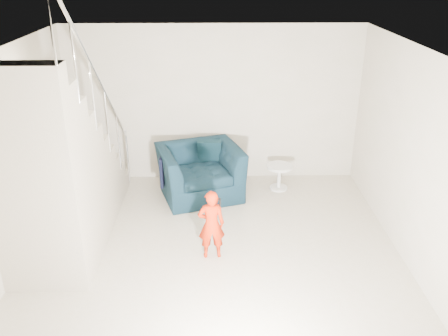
{
  "coord_description": "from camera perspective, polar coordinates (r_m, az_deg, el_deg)",
  "views": [
    {
      "loc": [
        0.03,
        -5.11,
        3.66
      ],
      "look_at": [
        0.15,
        1.2,
        0.85
      ],
      "focal_mm": 38.0,
      "sensor_mm": 36.0,
      "label": 1
    }
  ],
  "objects": [
    {
      "name": "cushion",
      "position": [
        8.05,
        -1.77,
        2.12
      ],
      "size": [
        0.4,
        0.19,
        0.4
      ],
      "primitive_type": "cube",
      "rotation": [
        0.21,
        0.0,
        0.0
      ],
      "color": "black",
      "rests_on": "armchair"
    },
    {
      "name": "back_wall",
      "position": [
        8.19,
        -1.26,
        7.62
      ],
      "size": [
        5.0,
        0.0,
        5.0
      ],
      "primitive_type": "plane",
      "rotation": [
        1.57,
        0.0,
        0.0
      ],
      "color": "#A7A088",
      "rests_on": "floor"
    },
    {
      "name": "floor",
      "position": [
        6.28,
        -1.19,
        -11.62
      ],
      "size": [
        5.5,
        5.5,
        0.0
      ],
      "primitive_type": "plane",
      "color": "tan",
      "rests_on": "ground"
    },
    {
      "name": "throw",
      "position": [
        7.73,
        -7.41,
        -0.12
      ],
      "size": [
        0.04,
        0.44,
        0.49
      ],
      "primitive_type": "cube",
      "color": "black",
      "rests_on": "armchair"
    },
    {
      "name": "armchair",
      "position": [
        7.84,
        -2.9,
        -0.46
      ],
      "size": [
        1.57,
        1.46,
        0.84
      ],
      "primitive_type": "imported",
      "rotation": [
        0.0,
        0.0,
        0.31
      ],
      "color": "black",
      "rests_on": "floor"
    },
    {
      "name": "left_wall",
      "position": [
        6.15,
        -25.29,
        -0.47
      ],
      "size": [
        0.0,
        5.5,
        5.5
      ],
      "primitive_type": "plane",
      "rotation": [
        1.57,
        0.0,
        1.57
      ],
      "color": "#A7A088",
      "rests_on": "floor"
    },
    {
      "name": "side_table",
      "position": [
        8.13,
        6.66,
        -0.61
      ],
      "size": [
        0.44,
        0.44,
        0.44
      ],
      "color": "silver",
      "rests_on": "floor"
    },
    {
      "name": "staircase",
      "position": [
        6.6,
        -18.91,
        -1.66
      ],
      "size": [
        1.02,
        3.03,
        3.62
      ],
      "color": "#ADA089",
      "rests_on": "floor"
    },
    {
      "name": "toddler",
      "position": [
        6.2,
        -1.53,
        -6.81
      ],
      "size": [
        0.37,
        0.26,
        0.97
      ],
      "primitive_type": "imported",
      "rotation": [
        0.0,
        0.0,
        3.24
      ],
      "color": "#A90A05",
      "rests_on": "floor"
    },
    {
      "name": "ceiling",
      "position": [
        5.2,
        -1.45,
        13.37
      ],
      "size": [
        5.5,
        5.5,
        0.0
      ],
      "primitive_type": "plane",
      "rotation": [
        3.14,
        0.0,
        0.0
      ],
      "color": "silver",
      "rests_on": "back_wall"
    },
    {
      "name": "right_wall",
      "position": [
        6.12,
        22.79,
        -0.12
      ],
      "size": [
        0.0,
        5.5,
        5.5
      ],
      "primitive_type": "plane",
      "rotation": [
        1.57,
        0.0,
        -1.57
      ],
      "color": "#A7A088",
      "rests_on": "floor"
    },
    {
      "name": "phone",
      "position": [
        5.97,
        -0.49,
        -4.15
      ],
      "size": [
        0.03,
        0.05,
        0.1
      ],
      "primitive_type": "cube",
      "rotation": [
        0.0,
        0.0,
        0.17
      ],
      "color": "black",
      "rests_on": "toddler"
    }
  ]
}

